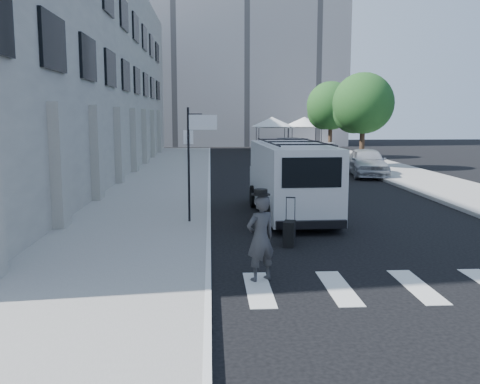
{
  "coord_description": "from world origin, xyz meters",
  "views": [
    {
      "loc": [
        -1.94,
        -13.17,
        3.44
      ],
      "look_at": [
        -1.12,
        1.5,
        1.3
      ],
      "focal_mm": 40.0,
      "sensor_mm": 36.0,
      "label": 1
    }
  ],
  "objects": [
    {
      "name": "tree_near",
      "position": [
        7.5,
        20.15,
        3.97
      ],
      "size": [
        3.8,
        3.83,
        6.03
      ],
      "color": "black",
      "rests_on": "ground"
    },
    {
      "name": "ground",
      "position": [
        0.0,
        0.0,
        0.0
      ],
      "size": [
        120.0,
        120.0,
        0.0
      ],
      "primitive_type": "plane",
      "color": "black",
      "rests_on": "ground"
    },
    {
      "name": "sign_pole",
      "position": [
        -2.36,
        3.2,
        2.65
      ],
      "size": [
        1.03,
        0.07,
        3.5
      ],
      "color": "black",
      "rests_on": "sidewalk_left"
    },
    {
      "name": "building_far",
      "position": [
        2.0,
        50.0,
        12.5
      ],
      "size": [
        22.0,
        12.0,
        25.0
      ],
      "primitive_type": "cube",
      "color": "slate",
      "rests_on": "ground"
    },
    {
      "name": "parked_car_c",
      "position": [
        5.0,
        29.53,
        0.77
      ],
      "size": [
        2.84,
        5.54,
        1.54
      ],
      "primitive_type": "imported",
      "rotation": [
        0.0,
        0.0,
        0.13
      ],
      "color": "#A3A5AB",
      "rests_on": "ground"
    },
    {
      "name": "tent_right",
      "position": [
        7.2,
        38.5,
        2.71
      ],
      "size": [
        4.0,
        4.0,
        3.2
      ],
      "color": "black",
      "rests_on": "ground"
    },
    {
      "name": "parked_car_a",
      "position": [
        6.8,
        16.11,
        0.8
      ],
      "size": [
        2.39,
        4.88,
        1.6
      ],
      "primitive_type": "imported",
      "rotation": [
        0.0,
        0.0,
        -0.11
      ],
      "color": "#AAADB2",
      "rests_on": "ground"
    },
    {
      "name": "tent_left",
      "position": [
        4.0,
        38.0,
        2.71
      ],
      "size": [
        4.0,
        4.0,
        3.2
      ],
      "color": "black",
      "rests_on": "ground"
    },
    {
      "name": "cargo_van",
      "position": [
        0.79,
        4.72,
        1.26
      ],
      "size": [
        2.51,
        6.61,
        2.45
      ],
      "rotation": [
        0.0,
        0.0,
        0.04
      ],
      "color": "silver",
      "rests_on": "ground"
    },
    {
      "name": "tree_far",
      "position": [
        7.5,
        29.15,
        3.97
      ],
      "size": [
        3.8,
        3.83,
        6.03
      ],
      "color": "black",
      "rests_on": "ground"
    },
    {
      "name": "building_left",
      "position": [
        -11.5,
        18.0,
        6.0
      ],
      "size": [
        10.0,
        44.0,
        12.0
      ],
      "primitive_type": "cube",
      "color": "gray",
      "rests_on": "ground"
    },
    {
      "name": "sidewalk_right",
      "position": [
        9.0,
        20.0,
        0.07
      ],
      "size": [
        4.0,
        56.0,
        0.15
      ],
      "primitive_type": "cube",
      "color": "gray",
      "rests_on": "ground"
    },
    {
      "name": "suitcase",
      "position": [
        0.12,
        0.46,
        0.34
      ],
      "size": [
        0.4,
        0.52,
        1.28
      ],
      "rotation": [
        0.0,
        0.0,
        -0.27
      ],
      "color": "black",
      "rests_on": "ground"
    },
    {
      "name": "businessman",
      "position": [
        -0.91,
        -2.42,
        0.9
      ],
      "size": [
        0.79,
        0.7,
        1.81
      ],
      "primitive_type": "imported",
      "rotation": [
        0.0,
        0.0,
        3.64
      ],
      "color": "#353538",
      "rests_on": "ground"
    },
    {
      "name": "sidewalk_left",
      "position": [
        -4.25,
        16.0,
        0.07
      ],
      "size": [
        4.5,
        48.0,
        0.15
      ],
      "primitive_type": "cube",
      "color": "gray",
      "rests_on": "ground"
    },
    {
      "name": "briefcase",
      "position": [
        0.24,
        0.96,
        0.17
      ],
      "size": [
        0.17,
        0.45,
        0.34
      ],
      "primitive_type": "cube",
      "rotation": [
        0.0,
        0.0,
        0.11
      ],
      "color": "black",
      "rests_on": "ground"
    },
    {
      "name": "parked_car_b",
      "position": [
        6.8,
        26.76,
        0.67
      ],
      "size": [
        1.71,
        4.18,
        1.35
      ],
      "primitive_type": "imported",
      "rotation": [
        0.0,
        0.0,
        -0.07
      ],
      "color": "#515459",
      "rests_on": "ground"
    }
  ]
}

